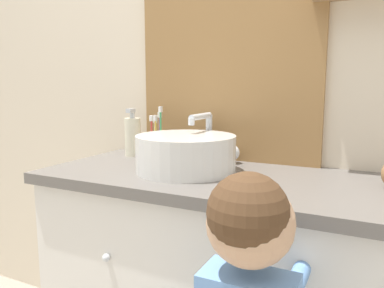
# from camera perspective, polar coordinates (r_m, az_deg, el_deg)

# --- Properties ---
(wall_back) EXTENTS (3.20, 0.18, 2.50)m
(wall_back) POSITION_cam_1_polar(r_m,az_deg,el_deg) (1.43, 10.06, 16.83)
(wall_back) COLOR beige
(wall_back) RESTS_ON ground_plane
(sink_basin) EXTENTS (0.33, 0.38, 0.18)m
(sink_basin) POSITION_cam_1_polar(r_m,az_deg,el_deg) (1.23, -0.80, -1.29)
(sink_basin) COLOR silver
(sink_basin) RESTS_ON vanity_counter
(toothbrush_holder) EXTENTS (0.08, 0.08, 0.20)m
(toothbrush_holder) POSITION_cam_1_polar(r_m,az_deg,el_deg) (1.48, -5.38, -0.12)
(toothbrush_holder) COLOR silver
(toothbrush_holder) RESTS_ON vanity_counter
(soap_dispenser) EXTENTS (0.06, 0.06, 0.19)m
(soap_dispenser) POSITION_cam_1_polar(r_m,az_deg,el_deg) (1.51, -9.01, 1.18)
(soap_dispenser) COLOR beige
(soap_dispenser) RESTS_ON vanity_counter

